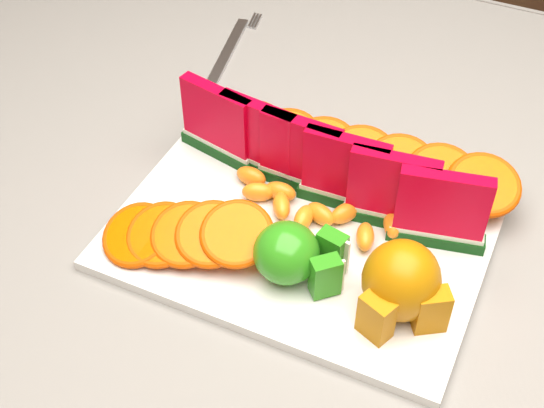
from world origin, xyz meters
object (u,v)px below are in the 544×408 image
(fork, at_px, (231,48))
(apple_cluster, at_px, (294,255))
(platter, at_px, (302,230))
(pear_cluster, at_px, (401,285))

(fork, bearing_deg, apple_cluster, -54.46)
(platter, bearing_deg, pear_cluster, -26.10)
(platter, height_order, apple_cluster, apple_cluster)
(platter, relative_size, pear_cluster, 4.15)
(apple_cluster, relative_size, fork, 0.54)
(platter, xyz_separation_m, apple_cluster, (0.02, -0.07, 0.04))
(platter, distance_m, apple_cluster, 0.08)
(fork, bearing_deg, pear_cluster, -44.03)
(platter, bearing_deg, apple_cluster, -74.78)
(platter, relative_size, apple_cluster, 3.78)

